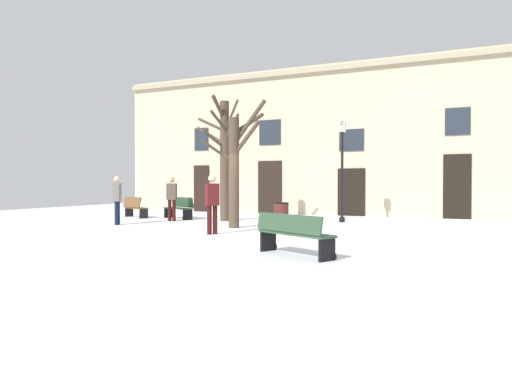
% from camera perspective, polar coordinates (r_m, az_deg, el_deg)
% --- Properties ---
extents(ground_plane, '(33.88, 33.88, 0.00)m').
position_cam_1_polar(ground_plane, '(14.74, -2.65, -4.80)').
color(ground_plane, white).
extents(building_facade, '(21.18, 0.60, 7.16)m').
position_cam_1_polar(building_facade, '(22.65, 7.13, 6.43)').
color(building_facade, beige).
rests_on(building_facade, ground).
extents(tree_right_of_center, '(1.76, 2.17, 4.38)m').
position_cam_1_polar(tree_right_of_center, '(15.73, -2.49, 3.35)').
color(tree_right_of_center, '#4C3D2D').
rests_on(tree_right_of_center, ground).
extents(tree_left_of_center, '(2.27, 1.35, 4.96)m').
position_cam_1_polar(tree_left_of_center, '(18.64, -3.99, 4.50)').
color(tree_left_of_center, '#4C3D2D').
rests_on(tree_left_of_center, ground).
extents(streetlamp, '(0.30, 0.30, 3.93)m').
position_cam_1_polar(streetlamp, '(18.27, 10.57, 3.84)').
color(streetlamp, black).
rests_on(streetlamp, ground).
extents(litter_bin, '(0.50, 0.50, 0.89)m').
position_cam_1_polar(litter_bin, '(14.90, 3.12, -3.00)').
color(litter_bin, '#4C1E19').
rests_on(litter_bin, ground).
extents(bench_near_center_tree, '(1.91, 1.31, 0.88)m').
position_cam_1_polar(bench_near_center_tree, '(9.67, 4.63, -5.12)').
color(bench_near_center_tree, '#2D4C33').
rests_on(bench_near_center_tree, ground).
extents(bench_far_corner, '(1.81, 1.27, 0.92)m').
position_cam_1_polar(bench_far_corner, '(19.97, -9.44, -1.92)').
color(bench_far_corner, '#2D4C33').
rests_on(bench_far_corner, ground).
extents(bench_by_litter_bin, '(1.61, 1.09, 0.91)m').
position_cam_1_polar(bench_by_litter_bin, '(21.06, -14.69, -1.83)').
color(bench_by_litter_bin, brown).
rests_on(bench_by_litter_bin, ground).
extents(person_crossing_plaza, '(0.41, 0.44, 1.77)m').
position_cam_1_polar(person_crossing_plaza, '(13.74, -5.42, -1.09)').
color(person_crossing_plaza, '#350F0F').
rests_on(person_crossing_plaza, ground).
extents(person_near_bench, '(0.36, 0.44, 1.77)m').
position_cam_1_polar(person_near_bench, '(17.59, -16.73, -0.65)').
color(person_near_bench, black).
rests_on(person_near_bench, ground).
extents(person_by_shop_door, '(0.42, 0.31, 1.77)m').
position_cam_1_polar(person_by_shop_door, '(18.77, -10.34, -0.52)').
color(person_by_shop_door, '#350F0F').
rests_on(person_by_shop_door, ground).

